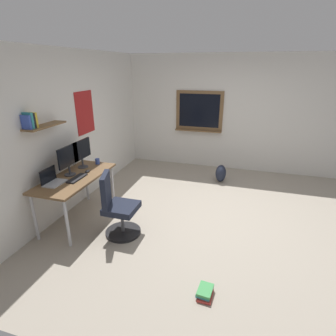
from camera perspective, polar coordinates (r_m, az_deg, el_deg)
name	(u,v)px	position (r m, az deg, el deg)	size (l,w,h in m)	color
ground_plane	(213,217)	(4.55, 9.43, -10.24)	(5.20, 5.20, 0.00)	#9E9384
wall_back	(74,130)	(4.93, -19.29, 7.65)	(5.00, 0.30, 2.60)	silver
wall_right	(230,114)	(6.43, 12.92, 11.15)	(0.22, 5.00, 2.60)	silver
desk	(76,181)	(4.37, -18.95, -2.63)	(1.41, 0.65, 0.75)	brown
office_chair	(117,209)	(3.97, -10.71, -8.54)	(0.52, 0.55, 0.95)	black
laptop	(52,180)	(4.18, -23.33, -2.35)	(0.31, 0.21, 0.23)	#ADAFB5
monitor_primary	(68,158)	(4.34, -20.36, 1.92)	(0.46, 0.17, 0.46)	#38383D
monitor_secondary	(82,152)	(4.61, -17.81, 3.30)	(0.46, 0.17, 0.46)	#38383D
keyboard	(77,178)	(4.24, -18.72, -2.07)	(0.37, 0.13, 0.02)	black
computer_mouse	(87,171)	(4.45, -16.71, -0.65)	(0.10, 0.06, 0.03)	#262628
coffee_mug	(97,161)	(4.77, -14.74, 1.39)	(0.08, 0.08, 0.09)	#334CA5
backpack	(221,173)	(5.85, 11.12, -1.10)	(0.32, 0.22, 0.36)	#1E2333
book_stack_on_floor	(205,292)	(3.22, 7.86, -24.62)	(0.24, 0.17, 0.09)	#C63833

